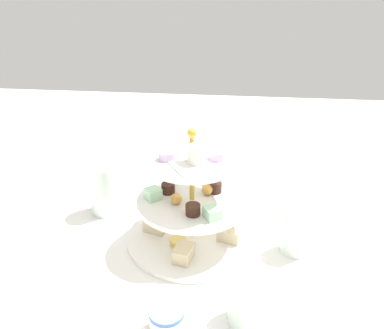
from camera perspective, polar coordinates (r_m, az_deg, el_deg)
name	(u,v)px	position (r m, az deg, el deg)	size (l,w,h in m)	color
ground_plane	(192,239)	(0.88, 0.00, -10.95)	(2.40, 2.40, 0.00)	white
tiered_serving_stand	(192,209)	(0.83, -0.01, -6.68)	(0.29, 0.29, 0.26)	white
water_glass_tall_right	(103,189)	(0.97, -13.04, -3.61)	(0.07, 0.07, 0.12)	silver
water_glass_short_left	(247,302)	(0.68, 8.21, -19.56)	(0.06, 0.06, 0.08)	silver
teacup_with_saucer	(167,322)	(0.67, -3.75, -22.28)	(0.09, 0.09, 0.05)	white
butter_knife_left	(224,179)	(1.12, 4.73, -2.23)	(0.17, 0.01, 0.00)	silver
butter_knife_right	(61,294)	(0.79, -18.91, -17.71)	(0.17, 0.01, 0.00)	silver
water_glass_mid_back	(296,231)	(0.84, 15.17, -9.55)	(0.06, 0.06, 0.10)	silver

